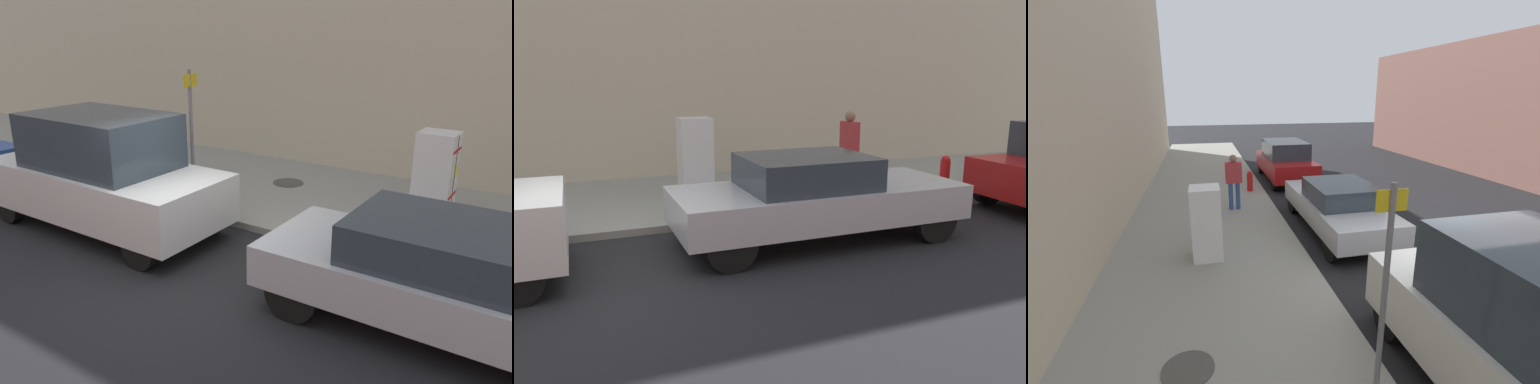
% 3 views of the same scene
% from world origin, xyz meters
% --- Properties ---
extents(ground_plane, '(80.00, 80.00, 0.00)m').
position_xyz_m(ground_plane, '(0.00, 0.00, 0.00)').
color(ground_plane, black).
extents(sidewalk_slab, '(4.44, 44.00, 0.13)m').
position_xyz_m(sidewalk_slab, '(-3.91, 0.00, 0.07)').
color(sidewalk_slab, gray).
rests_on(sidewalk_slab, ground).
extents(discarded_refrigerator, '(0.65, 0.69, 1.63)m').
position_xyz_m(discarded_refrigerator, '(-3.93, 2.68, 0.95)').
color(discarded_refrigerator, white).
rests_on(discarded_refrigerator, sidewalk_slab).
extents(manhole_cover, '(0.70, 0.70, 0.02)m').
position_xyz_m(manhole_cover, '(-4.28, -0.65, 0.14)').
color(manhole_cover, '#47443F').
rests_on(manhole_cover, sidewalk_slab).
extents(street_sign_post, '(0.36, 0.07, 2.67)m').
position_xyz_m(street_sign_post, '(-2.01, -1.53, 1.62)').
color(street_sign_post, slate).
rests_on(street_sign_post, sidewalk_slab).
extents(parked_van_white, '(1.95, 4.67, 2.13)m').
position_xyz_m(parked_van_white, '(-0.40, -2.27, 1.05)').
color(parked_van_white, silver).
rests_on(parked_van_white, ground).
extents(parked_sedan_silver, '(1.81, 4.67, 1.41)m').
position_xyz_m(parked_sedan_silver, '(-0.40, 3.79, 0.74)').
color(parked_sedan_silver, silver).
rests_on(parked_sedan_silver, ground).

